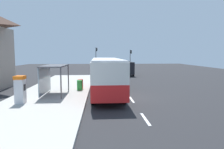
# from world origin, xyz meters

# --- Properties ---
(ground_plane) EXTENTS (56.00, 92.00, 0.04)m
(ground_plane) POSITION_xyz_m (0.00, 14.00, -0.02)
(ground_plane) COLOR #262628
(sidewalk_platform) EXTENTS (6.20, 30.00, 0.18)m
(sidewalk_platform) POSITION_xyz_m (-6.40, 2.00, 0.09)
(sidewalk_platform) COLOR #ADAAA3
(sidewalk_platform) RESTS_ON ground
(lane_stripe_seg_0) EXTENTS (0.16, 2.20, 0.01)m
(lane_stripe_seg_0) POSITION_xyz_m (0.25, -6.00, 0.01)
(lane_stripe_seg_0) COLOR silver
(lane_stripe_seg_0) RESTS_ON ground
(lane_stripe_seg_1) EXTENTS (0.16, 2.20, 0.01)m
(lane_stripe_seg_1) POSITION_xyz_m (0.25, -1.00, 0.01)
(lane_stripe_seg_1) COLOR silver
(lane_stripe_seg_1) RESTS_ON ground
(lane_stripe_seg_2) EXTENTS (0.16, 2.20, 0.01)m
(lane_stripe_seg_2) POSITION_xyz_m (0.25, 4.00, 0.01)
(lane_stripe_seg_2) COLOR silver
(lane_stripe_seg_2) RESTS_ON ground
(lane_stripe_seg_3) EXTENTS (0.16, 2.20, 0.01)m
(lane_stripe_seg_3) POSITION_xyz_m (0.25, 9.00, 0.01)
(lane_stripe_seg_3) COLOR silver
(lane_stripe_seg_3) RESTS_ON ground
(lane_stripe_seg_4) EXTENTS (0.16, 2.20, 0.01)m
(lane_stripe_seg_4) POSITION_xyz_m (0.25, 14.00, 0.01)
(lane_stripe_seg_4) COLOR silver
(lane_stripe_seg_4) RESTS_ON ground
(lane_stripe_seg_5) EXTENTS (0.16, 2.20, 0.01)m
(lane_stripe_seg_5) POSITION_xyz_m (0.25, 19.00, 0.01)
(lane_stripe_seg_5) COLOR silver
(lane_stripe_seg_5) RESTS_ON ground
(lane_stripe_seg_6) EXTENTS (0.16, 2.20, 0.01)m
(lane_stripe_seg_6) POSITION_xyz_m (0.25, 24.00, 0.01)
(lane_stripe_seg_6) COLOR silver
(lane_stripe_seg_6) RESTS_ON ground
(lane_stripe_seg_7) EXTENTS (0.16, 2.20, 0.01)m
(lane_stripe_seg_7) POSITION_xyz_m (0.25, 29.00, 0.01)
(lane_stripe_seg_7) COLOR silver
(lane_stripe_seg_7) RESTS_ON ground
(bus) EXTENTS (2.65, 11.04, 3.21)m
(bus) POSITION_xyz_m (-1.71, 1.33, 1.84)
(bus) COLOR red
(bus) RESTS_ON ground
(white_van) EXTENTS (2.21, 5.28, 2.30)m
(white_van) POSITION_xyz_m (2.20, 18.15, 1.34)
(white_van) COLOR black
(white_van) RESTS_ON ground
(sedan_near) EXTENTS (2.03, 4.49, 1.52)m
(sedan_near) POSITION_xyz_m (2.30, 33.87, 0.79)
(sedan_near) COLOR #B7B7BC
(sedan_near) RESTS_ON ground
(sedan_far) EXTENTS (1.98, 4.47, 1.52)m
(sedan_far) POSITION_xyz_m (2.30, 40.08, 0.79)
(sedan_far) COLOR #A51919
(sedan_far) RESTS_ON ground
(ticket_machine) EXTENTS (0.66, 0.76, 1.94)m
(ticket_machine) POSITION_xyz_m (-7.84, -2.47, 1.17)
(ticket_machine) COLOR silver
(ticket_machine) RESTS_ON sidewalk_platform
(recycling_bin_green) EXTENTS (0.52, 0.52, 0.95)m
(recycling_bin_green) POSITION_xyz_m (-4.20, 2.67, 0.66)
(recycling_bin_green) COLOR green
(recycling_bin_green) RESTS_ON sidewalk_platform
(recycling_bin_red) EXTENTS (0.52, 0.52, 0.95)m
(recycling_bin_red) POSITION_xyz_m (-4.20, 3.37, 0.66)
(recycling_bin_red) COLOR red
(recycling_bin_red) RESTS_ON sidewalk_platform
(traffic_light_near_side) EXTENTS (0.49, 0.28, 4.64)m
(traffic_light_near_side) POSITION_xyz_m (5.50, 34.82, 3.10)
(traffic_light_near_side) COLOR #2D2D2D
(traffic_light_near_side) RESTS_ON ground
(traffic_light_far_side) EXTENTS (0.49, 0.28, 5.25)m
(traffic_light_far_side) POSITION_xyz_m (-3.10, 35.62, 3.48)
(traffic_light_far_side) COLOR #2D2D2D
(traffic_light_far_side) RESTS_ON ground
(bus_shelter) EXTENTS (1.80, 4.00, 2.50)m
(bus_shelter) POSITION_xyz_m (-6.41, 0.70, 2.10)
(bus_shelter) COLOR #4C4C51
(bus_shelter) RESTS_ON sidewalk_platform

